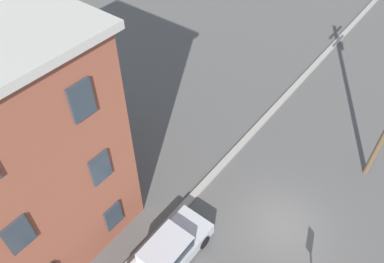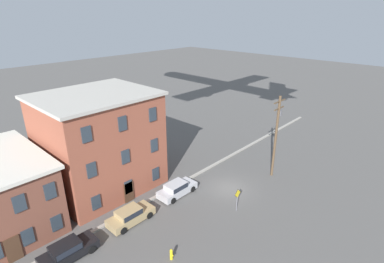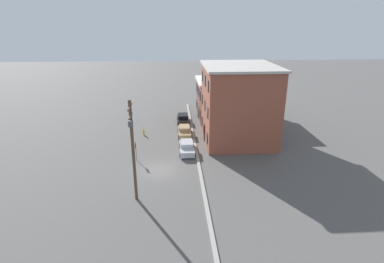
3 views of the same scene
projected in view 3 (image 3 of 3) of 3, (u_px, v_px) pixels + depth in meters
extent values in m
plane|color=#565451|center=(160.00, 170.00, 34.05)|extent=(200.00, 200.00, 0.00)
cube|color=#9E998E|center=(199.00, 168.00, 34.29)|extent=(56.00, 0.36, 0.16)
cube|color=brown|center=(230.00, 99.00, 51.99)|extent=(9.13, 10.87, 6.26)
cube|color=silver|center=(230.00, 81.00, 50.86)|extent=(9.63, 11.37, 0.30)
cube|color=#2D3842|center=(197.00, 104.00, 55.42)|extent=(0.90, 0.10, 1.40)
cube|color=#2D3842|center=(197.00, 87.00, 54.33)|extent=(0.90, 0.10, 1.40)
cube|color=#2D3842|center=(198.00, 107.00, 53.28)|extent=(0.90, 0.10, 1.40)
cube|color=#2D3842|center=(198.00, 90.00, 52.20)|extent=(0.90, 0.10, 1.40)
cube|color=#2D3842|center=(199.00, 110.00, 51.14)|extent=(0.90, 0.10, 1.40)
cube|color=#2D3842|center=(199.00, 92.00, 50.06)|extent=(0.90, 0.10, 1.40)
cube|color=#2D3842|center=(200.00, 114.00, 49.01)|extent=(0.90, 0.10, 1.40)
cube|color=#2D3842|center=(200.00, 96.00, 47.92)|extent=(0.90, 0.10, 1.40)
cube|color=#472D1E|center=(198.00, 111.00, 52.37)|extent=(1.10, 0.10, 2.20)
cube|color=brown|center=(238.00, 105.00, 41.22)|extent=(10.76, 9.16, 10.19)
cube|color=#B7B2A8|center=(240.00, 66.00, 39.41)|extent=(11.26, 9.66, 0.30)
cube|color=#2D3842|center=(202.00, 121.00, 45.48)|extent=(0.90, 0.10, 1.40)
cube|color=#2D3842|center=(202.00, 99.00, 44.31)|extent=(0.90, 0.10, 1.40)
cube|color=#2D3842|center=(202.00, 76.00, 43.13)|extent=(0.90, 0.10, 1.40)
cube|color=#2D3842|center=(204.00, 129.00, 42.13)|extent=(0.90, 0.10, 1.40)
cube|color=#2D3842|center=(205.00, 105.00, 40.95)|extent=(0.90, 0.10, 1.40)
cube|color=#2D3842|center=(205.00, 80.00, 39.77)|extent=(0.90, 0.10, 1.40)
cube|color=#2D3842|center=(207.00, 138.00, 38.77)|extent=(0.90, 0.10, 1.40)
cube|color=#2D3842|center=(208.00, 113.00, 37.59)|extent=(0.90, 0.10, 1.40)
cube|color=#2D3842|center=(208.00, 86.00, 36.42)|extent=(0.90, 0.10, 1.40)
cube|color=#472D1E|center=(204.00, 132.00, 42.33)|extent=(1.10, 0.10, 2.20)
cube|color=black|center=(183.00, 120.00, 49.60)|extent=(4.40, 1.80, 0.70)
cube|color=black|center=(183.00, 116.00, 49.57)|extent=(2.20, 1.51, 0.55)
cube|color=#1E232D|center=(183.00, 116.00, 49.57)|extent=(2.02, 1.58, 0.48)
cylinder|color=black|center=(189.00, 124.00, 48.36)|extent=(0.66, 0.22, 0.66)
cylinder|color=black|center=(178.00, 124.00, 48.26)|extent=(0.66, 0.22, 0.66)
cylinder|color=black|center=(188.00, 118.00, 51.07)|extent=(0.66, 0.22, 0.66)
cylinder|color=black|center=(178.00, 118.00, 50.97)|extent=(0.66, 0.22, 0.66)
cube|color=tan|center=(184.00, 132.00, 44.04)|extent=(4.40, 1.80, 0.70)
cube|color=tan|center=(184.00, 128.00, 44.02)|extent=(2.20, 1.51, 0.55)
cube|color=#1E232D|center=(184.00, 128.00, 44.02)|extent=(2.02, 1.58, 0.48)
cylinder|color=black|center=(191.00, 137.00, 42.81)|extent=(0.66, 0.22, 0.66)
cylinder|color=black|center=(179.00, 137.00, 42.71)|extent=(0.66, 0.22, 0.66)
cylinder|color=black|center=(190.00, 130.00, 45.52)|extent=(0.66, 0.22, 0.66)
cylinder|color=black|center=(179.00, 130.00, 45.42)|extent=(0.66, 0.22, 0.66)
cube|color=#B7B7BC|center=(187.00, 149.00, 38.42)|extent=(4.40, 1.80, 0.70)
cube|color=#B7B7BC|center=(187.00, 143.00, 38.39)|extent=(2.20, 1.51, 0.55)
cube|color=#1E232D|center=(187.00, 143.00, 38.39)|extent=(2.02, 1.58, 0.48)
cylinder|color=black|center=(194.00, 154.00, 37.18)|extent=(0.66, 0.22, 0.66)
cylinder|color=black|center=(181.00, 155.00, 37.08)|extent=(0.66, 0.22, 0.66)
cylinder|color=black|center=(193.00, 145.00, 39.90)|extent=(0.66, 0.22, 0.66)
cylinder|color=black|center=(180.00, 146.00, 39.80)|extent=(0.66, 0.22, 0.66)
cylinder|color=slate|center=(136.00, 152.00, 35.99)|extent=(0.08, 0.08, 2.26)
cube|color=yellow|center=(135.00, 146.00, 35.71)|extent=(0.87, 0.03, 0.87)
cube|color=black|center=(135.00, 146.00, 35.71)|extent=(0.94, 0.02, 0.94)
cylinder|color=brown|center=(133.00, 152.00, 26.82)|extent=(0.28, 0.28, 9.68)
cube|color=brown|center=(130.00, 107.00, 25.36)|extent=(2.40, 0.12, 0.12)
cube|color=brown|center=(131.00, 116.00, 25.63)|extent=(2.00, 0.12, 0.12)
cylinder|color=#515156|center=(130.00, 124.00, 25.51)|extent=(0.44, 0.44, 0.55)
cylinder|color=yellow|center=(144.00, 133.00, 44.27)|extent=(0.24, 0.24, 0.80)
sphere|color=yellow|center=(144.00, 130.00, 44.11)|extent=(0.22, 0.22, 0.22)
cylinder|color=yellow|center=(143.00, 132.00, 44.24)|extent=(0.10, 0.12, 0.10)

